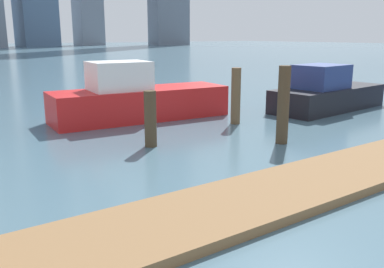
{
  "coord_description": "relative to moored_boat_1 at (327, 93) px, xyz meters",
  "views": [
    {
      "loc": [
        -3.3,
        2.43,
        3.07
      ],
      "look_at": [
        0.59,
        7.97,
        1.46
      ],
      "focal_mm": 39.02,
      "sensor_mm": 36.0,
      "label": 1
    }
  ],
  "objects": [
    {
      "name": "moored_boat_1",
      "position": [
        0.0,
        0.0,
        0.0
      ],
      "size": [
        5.82,
        2.51,
        1.9
      ],
      "color": "black",
      "rests_on": "ground_plane"
    },
    {
      "name": "ground_plane",
      "position": [
        -11.24,
        6.62,
        -0.69
      ],
      "size": [
        300.0,
        300.0,
        0.0
      ],
      "primitive_type": "plane",
      "color": "#476675"
    },
    {
      "name": "dock_piling_2",
      "position": [
        -8.96,
        -0.96,
        0.1
      ],
      "size": [
        0.34,
        0.34,
        1.58
      ],
      "primitive_type": "cylinder",
      "color": "#473826",
      "rests_on": "ground_plane"
    },
    {
      "name": "dock_piling_1",
      "position": [
        -5.66,
        -2.82,
        0.43
      ],
      "size": [
        0.34,
        0.34,
        2.23
      ],
      "primitive_type": "cylinder",
      "color": "#473826",
      "rests_on": "ground_plane"
    },
    {
      "name": "dock_piling_0",
      "position": [
        -4.97,
        0.03,
        0.3
      ],
      "size": [
        0.33,
        0.33,
        1.97
      ],
      "primitive_type": "cylinder",
      "color": "brown",
      "rests_on": "ground_plane"
    },
    {
      "name": "floating_dock",
      "position": [
        -6.76,
        -5.68,
        -0.6
      ],
      "size": [
        15.96,
        2.0,
        0.18
      ],
      "primitive_type": "cube",
      "color": "olive",
      "rests_on": "ground_plane"
    },
    {
      "name": "moored_boat_2",
      "position": [
        -7.43,
        2.75,
        0.08
      ],
      "size": [
        6.7,
        2.53,
        2.15
      ],
      "color": "red",
      "rests_on": "ground_plane"
    }
  ]
}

